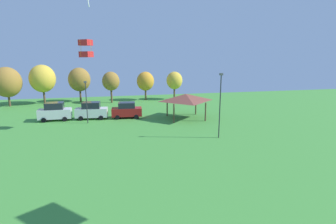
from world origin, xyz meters
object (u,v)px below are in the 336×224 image
(kite_flying_3, at_px, (86,48))
(treeline_tree_3, at_px, (111,81))
(light_post_0, at_px, (220,103))
(treeline_tree_0, at_px, (7,82))
(treeline_tree_1, at_px, (42,79))
(treeline_tree_4, at_px, (145,81))
(parked_car_second_from_left, at_px, (92,111))
(light_post_1, at_px, (86,100))
(treeline_tree_2, at_px, (79,80))
(treeline_tree_5, at_px, (174,81))
(parked_car_leftmost, at_px, (55,112))
(parked_car_third_from_left, at_px, (127,110))
(park_pavilion, at_px, (186,97))

(kite_flying_3, relative_size, treeline_tree_3, 0.34)
(kite_flying_3, distance_m, light_post_0, 16.67)
(treeline_tree_0, relative_size, treeline_tree_1, 0.96)
(treeline_tree_1, height_order, treeline_tree_4, treeline_tree_1)
(parked_car_second_from_left, distance_m, light_post_1, 3.15)
(light_post_1, height_order, treeline_tree_2, treeline_tree_2)
(treeline_tree_1, height_order, treeline_tree_5, treeline_tree_1)
(treeline_tree_1, xyz_separation_m, treeline_tree_3, (12.39, -1.76, -0.59))
(kite_flying_3, height_order, parked_car_second_from_left, kite_flying_3)
(kite_flying_3, distance_m, parked_car_second_from_left, 10.12)
(treeline_tree_1, height_order, treeline_tree_3, treeline_tree_1)
(parked_car_second_from_left, xyz_separation_m, treeline_tree_3, (2.95, 12.76, 2.92))
(treeline_tree_3, xyz_separation_m, treeline_tree_5, (12.77, 1.35, -0.25))
(parked_car_leftmost, bearing_deg, treeline_tree_0, 126.69)
(parked_car_third_from_left, bearing_deg, kite_flying_3, -129.53)
(treeline_tree_2, distance_m, treeline_tree_5, 18.79)
(kite_flying_3, xyz_separation_m, parked_car_leftmost, (-5.16, 5.65, -8.51))
(park_pavilion, distance_m, treeline_tree_1, 28.47)
(light_post_0, height_order, treeline_tree_1, treeline_tree_1)
(kite_flying_3, distance_m, treeline_tree_1, 22.71)
(parked_car_leftmost, distance_m, parked_car_second_from_left, 4.97)
(park_pavilion, distance_m, treeline_tree_3, 18.53)
(parked_car_third_from_left, distance_m, light_post_1, 6.08)
(treeline_tree_5, bearing_deg, treeline_tree_1, 179.06)
(kite_flying_3, relative_size, treeline_tree_2, 0.30)
(parked_car_second_from_left, height_order, treeline_tree_2, treeline_tree_2)
(parked_car_leftmost, xyz_separation_m, treeline_tree_2, (1.95, 15.23, 3.08))
(treeline_tree_3, bearing_deg, park_pavilion, -56.18)
(treeline_tree_0, xyz_separation_m, treeline_tree_1, (5.53, 1.47, 0.40))
(parked_car_third_from_left, bearing_deg, park_pavilion, -10.23)
(park_pavilion, height_order, treeline_tree_4, treeline_tree_4)
(treeline_tree_4, bearing_deg, light_post_1, -121.16)
(parked_car_leftmost, height_order, treeline_tree_5, treeline_tree_5)
(parked_car_second_from_left, xyz_separation_m, treeline_tree_2, (-3.02, 15.45, 3.12))
(treeline_tree_4, bearing_deg, kite_flying_3, -115.72)
(light_post_1, xyz_separation_m, treeline_tree_1, (-9.03, 16.89, 1.49))
(parked_car_leftmost, distance_m, treeline_tree_3, 15.10)
(park_pavilion, relative_size, treeline_tree_4, 1.02)
(light_post_1, xyz_separation_m, treeline_tree_5, (16.13, 16.48, 0.64))
(treeline_tree_1, bearing_deg, parked_car_second_from_left, -56.96)
(park_pavilion, distance_m, light_post_1, 13.66)
(light_post_0, bearing_deg, light_post_1, 146.38)
(parked_car_leftmost, distance_m, parked_car_third_from_left, 9.96)
(parked_car_third_from_left, distance_m, treeline_tree_0, 24.29)
(treeline_tree_1, bearing_deg, park_pavilion, -37.05)
(kite_flying_3, relative_size, light_post_0, 0.28)
(treeline_tree_1, bearing_deg, light_post_0, -48.33)
(parked_car_third_from_left, xyz_separation_m, treeline_tree_0, (-19.93, 13.51, 3.17))
(parked_car_third_from_left, bearing_deg, treeline_tree_0, 150.24)
(treeline_tree_2, bearing_deg, parked_car_third_from_left, -63.35)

